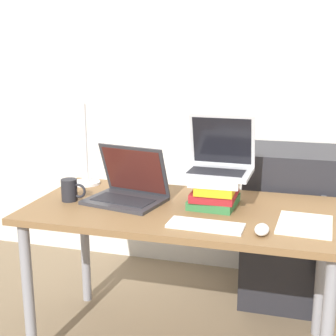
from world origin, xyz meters
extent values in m
cube|color=silver|center=(0.00, 1.31, 1.35)|extent=(8.00, 0.05, 2.70)
cube|color=brown|center=(0.00, 0.35, 0.70)|extent=(1.40, 0.71, 0.03)
cylinder|color=gray|center=(-0.64, 0.06, 0.34)|extent=(0.05, 0.05, 0.69)
cylinder|color=gray|center=(-0.64, 0.65, 0.34)|extent=(0.05, 0.05, 0.69)
cylinder|color=gray|center=(0.64, 0.65, 0.34)|extent=(0.05, 0.05, 0.69)
cube|color=#333338|center=(-0.28, 0.35, 0.73)|extent=(0.39, 0.32, 0.02)
cube|color=#232328|center=(-0.28, 0.34, 0.74)|extent=(0.30, 0.19, 0.00)
cube|color=#333338|center=(-0.26, 0.44, 0.86)|extent=(0.36, 0.16, 0.25)
cube|color=#4C1E19|center=(-0.26, 0.43, 0.85)|extent=(0.32, 0.14, 0.22)
cube|color=#33753D|center=(0.13, 0.42, 0.74)|extent=(0.22, 0.25, 0.04)
cube|color=maroon|center=(0.14, 0.42, 0.78)|extent=(0.19, 0.25, 0.04)
cube|color=gold|center=(0.15, 0.41, 0.81)|extent=(0.17, 0.24, 0.04)
cube|color=white|center=(0.14, 0.42, 0.85)|extent=(0.23, 0.27, 0.03)
cube|color=silver|center=(0.14, 0.43, 0.87)|extent=(0.31, 0.27, 0.02)
cube|color=#232328|center=(0.14, 0.41, 0.88)|extent=(0.25, 0.14, 0.00)
cube|color=silver|center=(0.15, 0.52, 1.01)|extent=(0.31, 0.09, 0.25)
cube|color=black|center=(0.15, 0.52, 1.00)|extent=(0.28, 0.07, 0.22)
cube|color=white|center=(0.15, 0.14, 0.72)|extent=(0.31, 0.13, 0.01)
cube|color=silver|center=(0.15, 0.14, 0.73)|extent=(0.29, 0.11, 0.00)
ellipsoid|color=white|center=(0.37, 0.12, 0.74)|extent=(0.06, 0.11, 0.04)
cube|color=white|center=(0.54, 0.26, 0.72)|extent=(0.23, 0.28, 0.01)
cylinder|color=#232328|center=(-0.54, 0.31, 0.77)|extent=(0.08, 0.08, 0.10)
torus|color=#232328|center=(-0.49, 0.31, 0.77)|extent=(0.07, 0.01, 0.07)
cylinder|color=white|center=(-0.59, 0.60, 0.73)|extent=(0.14, 0.14, 0.01)
cylinder|color=white|center=(-0.59, 0.60, 0.96)|extent=(0.02, 0.02, 0.46)
cone|color=white|center=(-0.51, 0.56, 1.24)|extent=(0.16, 0.19, 0.17)
cube|color=#232328|center=(0.48, 1.00, 0.44)|extent=(0.51, 0.48, 0.89)
cube|color=#4C4C51|center=(0.63, 0.75, 0.49)|extent=(0.02, 0.02, 0.44)
camera|label=1|loc=(0.49, -1.61, 1.40)|focal=50.00mm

